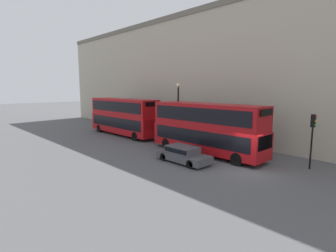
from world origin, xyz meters
TOP-DOWN VIEW (x-y plane):
  - ground_plane at (0.00, 0.00)m, footprint 200.00×200.00m
  - building_facade at (7.00, 0.00)m, footprint 1.10×80.00m
  - bus_leading at (1.60, 4.90)m, footprint 2.59×10.88m
  - bus_second_in_queue at (1.60, 17.69)m, footprint 2.59×11.10m
  - car_dark_sedan at (-1.80, 4.43)m, footprint 1.80×4.46m
  - traffic_light at (3.56, -2.99)m, footprint 0.30×0.36m
  - street_lamp at (3.57, 10.26)m, footprint 0.44×0.44m
  - pedestrian at (4.34, 8.71)m, footprint 0.36×0.36m

SIDE VIEW (x-z plane):
  - ground_plane at x=0.00m, z-range 0.00..0.00m
  - car_dark_sedan at x=-1.80m, z-range 0.04..1.32m
  - pedestrian at x=4.34m, z-range -0.07..1.56m
  - bus_leading at x=1.60m, z-range 0.22..4.64m
  - bus_second_in_queue at x=1.60m, z-range 0.22..4.68m
  - traffic_light at x=3.56m, z-range 0.86..4.80m
  - street_lamp at x=3.57m, z-range 0.75..6.99m
  - building_facade at x=7.00m, z-range 0.30..14.74m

